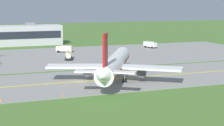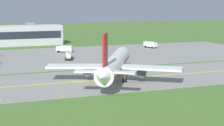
{
  "view_description": "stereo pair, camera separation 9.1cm",
  "coord_description": "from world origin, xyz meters",
  "px_view_note": "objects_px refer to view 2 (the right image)",
  "views": [
    {
      "loc": [
        -23.35,
        -84.65,
        18.83
      ],
      "look_at": [
        7.92,
        0.57,
        4.0
      ],
      "focal_mm": 60.05,
      "sensor_mm": 36.0,
      "label": 1
    },
    {
      "loc": [
        -23.26,
        -84.68,
        18.83
      ],
      "look_at": [
        7.92,
        0.57,
        4.0
      ],
      "focal_mm": 60.05,
      "sensor_mm": 36.0,
      "label": 2
    }
  ],
  "objects_px": {
    "service_truck_fuel": "(150,44)",
    "service_truck_catering": "(65,49)",
    "airplane_lead": "(115,64)",
    "service_truck_baggage": "(69,55)"
  },
  "relations": [
    {
      "from": "airplane_lead",
      "to": "service_truck_catering",
      "type": "height_order",
      "value": "airplane_lead"
    },
    {
      "from": "service_truck_fuel",
      "to": "service_truck_catering",
      "type": "bearing_deg",
      "value": -177.08
    },
    {
      "from": "airplane_lead",
      "to": "service_truck_fuel",
      "type": "relative_size",
      "value": 5.77
    },
    {
      "from": "service_truck_fuel",
      "to": "service_truck_catering",
      "type": "distance_m",
      "value": 36.57
    },
    {
      "from": "airplane_lead",
      "to": "service_truck_catering",
      "type": "relative_size",
      "value": 5.86
    },
    {
      "from": "service_truck_baggage",
      "to": "airplane_lead",
      "type": "bearing_deg",
      "value": -86.06
    },
    {
      "from": "airplane_lead",
      "to": "service_truck_catering",
      "type": "xyz_separation_m",
      "value": [
        0.24,
        54.37,
        -2.6
      ]
    },
    {
      "from": "service_truck_fuel",
      "to": "airplane_lead",
      "type": "bearing_deg",
      "value": -123.17
    },
    {
      "from": "airplane_lead",
      "to": "service_truck_fuel",
      "type": "xyz_separation_m",
      "value": [
        36.76,
        56.23,
        -2.6
      ]
    },
    {
      "from": "service_truck_catering",
      "to": "service_truck_fuel",
      "type": "bearing_deg",
      "value": 2.92
    }
  ]
}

